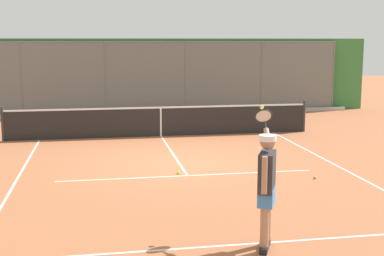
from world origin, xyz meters
TOP-DOWN VIEW (x-y plane):
  - ground_plane at (0.00, 0.00)m, footprint 60.00×60.00m
  - court_line_markings at (0.00, 1.55)m, footprint 7.69×9.38m
  - fence_backdrop at (0.00, -9.63)m, footprint 19.61×1.37m
  - tennis_net at (0.00, -3.87)m, footprint 9.88×0.09m
  - tennis_player at (-0.43, 5.68)m, footprint 0.57×1.40m
  - tennis_ball_mid_court at (-2.78, 2.05)m, footprint 0.07×0.07m
  - tennis_ball_by_sideline at (0.19, 1.10)m, footprint 0.07×0.07m

SIDE VIEW (x-z plane):
  - ground_plane at x=0.00m, z-range 0.00..0.00m
  - court_line_markings at x=0.00m, z-range 0.00..0.01m
  - tennis_ball_mid_court at x=-2.78m, z-range 0.00..0.07m
  - tennis_ball_by_sideline at x=0.19m, z-range 0.00..0.07m
  - tennis_net at x=0.00m, z-range -0.04..1.03m
  - tennis_player at x=-0.43m, z-range 0.01..2.04m
  - fence_backdrop at x=0.00m, z-range -0.01..3.14m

